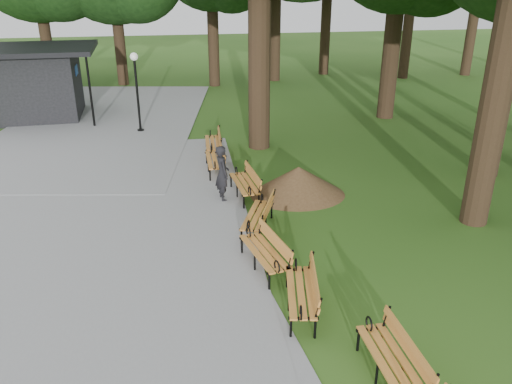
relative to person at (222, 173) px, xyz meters
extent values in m
plane|color=#2C5718|center=(0.57, -4.86, -0.83)|extent=(100.00, 100.00, 0.00)
cube|color=gray|center=(-3.43, -1.86, -0.80)|extent=(12.00, 38.00, 0.06)
imported|color=black|center=(0.00, 0.00, 0.00)|extent=(0.49, 0.66, 1.67)
cylinder|color=black|center=(-2.58, 7.67, 0.67)|extent=(0.10, 0.10, 3.00)
sphere|color=white|center=(-2.58, 7.67, 2.27)|extent=(0.32, 0.32, 0.32)
cone|color=#47301C|center=(2.26, -0.02, -0.38)|extent=(2.39, 2.39, 0.90)
cylinder|color=black|center=(6.44, -2.62, 3.18)|extent=(0.70, 0.70, 8.02)
cylinder|color=black|center=(8.86, 0.47, 2.66)|extent=(0.60, 0.60, 6.99)
cylinder|color=black|center=(1.96, 4.74, 3.30)|extent=(0.80, 0.80, 8.27)
cylinder|color=black|center=(8.53, 8.09, 2.67)|extent=(0.76, 0.76, 7.00)
camera|label=1|loc=(-1.48, -13.71, 5.29)|focal=35.86mm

